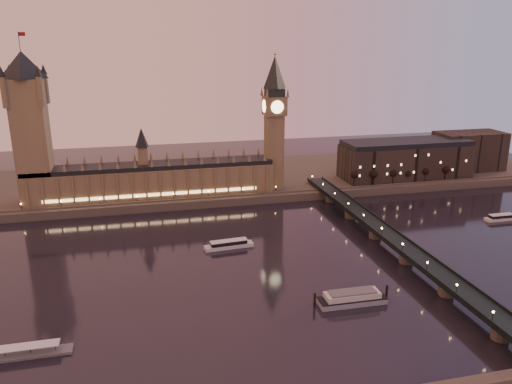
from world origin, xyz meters
TOP-DOWN VIEW (x-y plane):
  - ground at (0.00, 0.00)m, footprint 700.00×700.00m
  - far_embankment at (30.00, 165.00)m, footprint 560.00×130.00m
  - palace_of_westminster at (-40.12, 120.99)m, footprint 180.00×26.62m
  - victoria_tower at (-120.00, 121.00)m, footprint 31.68×31.68m
  - big_ben at (53.99, 120.99)m, footprint 17.68×17.68m
  - westminster_bridge at (91.61, 0.00)m, footprint 13.20×260.00m
  - city_block at (194.94, 130.93)m, footprint 155.00×45.00m
  - bare_tree_0 at (119.10, 109.00)m, footprint 5.66×5.66m
  - bare_tree_1 at (135.03, 109.00)m, footprint 5.66×5.66m
  - bare_tree_2 at (150.96, 109.00)m, footprint 5.66×5.66m
  - bare_tree_3 at (166.89, 109.00)m, footprint 5.66×5.66m
  - bare_tree_4 at (182.82, 109.00)m, footprint 5.66×5.66m
  - bare_tree_5 at (198.76, 109.00)m, footprint 5.66×5.66m
  - cruise_boat_a at (-0.02, 24.49)m, footprint 29.66×8.80m
  - cruise_boat_b at (190.85, 28.23)m, footprint 22.94×5.88m
  - moored_barge at (44.18, -53.95)m, footprint 37.23×9.46m
  - pontoon_pier at (-98.78, -62.21)m, footprint 38.59×6.43m

SIDE VIEW (x-z plane):
  - ground at x=0.00m, z-range 0.00..0.00m
  - pontoon_pier at x=-98.78m, z-range -4.04..6.25m
  - cruise_boat_b at x=190.85m, z-range -0.25..3.98m
  - cruise_boat_a at x=-0.02m, z-range -0.28..4.40m
  - moored_barge at x=44.18m, z-range -0.53..6.29m
  - far_embankment at x=30.00m, z-range 0.00..6.00m
  - westminster_bridge at x=91.61m, z-range -2.13..13.17m
  - bare_tree_0 at x=119.10m, z-range 8.82..20.32m
  - bare_tree_1 at x=135.03m, z-range 8.82..20.32m
  - bare_tree_2 at x=150.96m, z-range 8.82..20.32m
  - bare_tree_3 at x=166.89m, z-range 8.82..20.32m
  - bare_tree_4 at x=182.82m, z-range 8.82..20.32m
  - bare_tree_5 at x=198.76m, z-range 8.82..20.32m
  - palace_of_westminster at x=-40.12m, z-range -4.29..47.71m
  - city_block at x=194.94m, z-range 5.24..39.24m
  - big_ben at x=53.99m, z-range 11.95..115.95m
  - victoria_tower at x=-120.00m, z-range 6.79..124.79m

